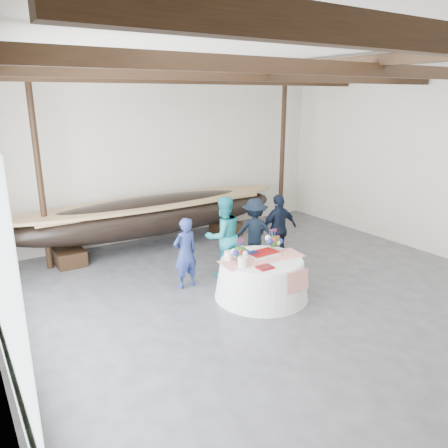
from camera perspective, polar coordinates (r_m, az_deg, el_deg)
floor at (r=8.35m, az=11.23°, el=-11.88°), size 10.00×12.00×0.01m
wall_back at (r=12.47m, az=-7.69°, el=8.63°), size 10.00×0.02×4.50m
ceiling at (r=7.39m, az=13.29°, el=20.56°), size 10.00×12.00×0.01m
pavilion_structure at (r=8.00m, az=8.45°, el=16.89°), size 9.80×11.76×4.50m
longboat_display at (r=11.61m, az=-9.11°, el=1.16°), size 7.48×1.50×1.40m
banquet_table at (r=8.86m, az=4.93°, el=-6.99°), size 1.88×1.88×0.81m
tabletop_items at (r=8.74m, az=4.28°, el=-3.41°), size 1.79×0.96×0.40m
guest_woman_blue at (r=9.16m, az=-5.08°, el=-3.78°), size 0.59×0.42×1.52m
guest_woman_teal at (r=9.71m, az=-0.08°, el=-1.60°), size 0.91×0.73×1.81m
guest_man_left at (r=10.37m, az=4.01°, el=-1.03°), size 1.20×1.07×1.62m
guest_man_right at (r=10.52m, az=7.15°, el=-0.65°), size 1.02×0.49×1.69m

